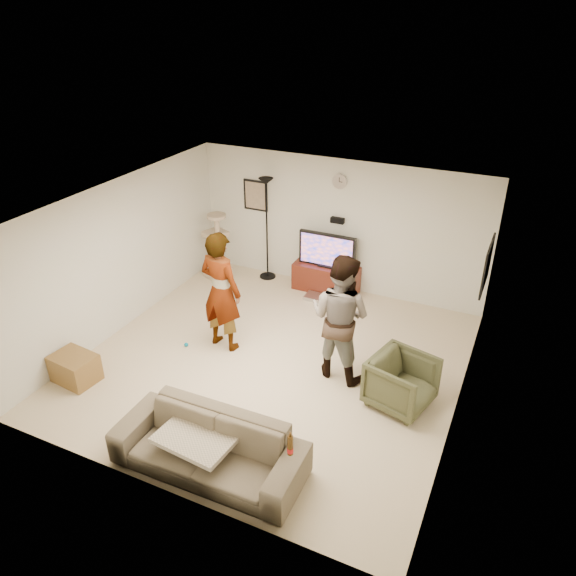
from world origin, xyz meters
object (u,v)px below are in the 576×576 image
at_px(person_left, 221,292).
at_px(person_right, 340,317).
at_px(cat_tree, 216,246).
at_px(beer_bottle, 290,445).
at_px(floor_lamp, 267,230).
at_px(tv, 327,250).
at_px(tv_stand, 326,278).
at_px(armchair, 401,382).
at_px(side_table, 75,368).
at_px(sofa, 209,447).

height_order(person_left, person_right, person_left).
bearing_deg(cat_tree, person_right, -30.88).
bearing_deg(person_right, beer_bottle, 107.30).
bearing_deg(floor_lamp, beer_bottle, -60.51).
bearing_deg(floor_lamp, tv, -2.03).
bearing_deg(person_left, beer_bottle, 142.23).
relative_size(tv_stand, armchair, 1.54).
height_order(tv, side_table, tv).
relative_size(person_left, side_table, 3.12).
xyz_separation_m(cat_tree, person_right, (3.28, -1.96, 0.28)).
relative_size(person_right, armchair, 2.37).
relative_size(sofa, side_table, 3.63).
distance_m(sofa, armchair, 2.72).
bearing_deg(person_left, tv_stand, -100.12).
bearing_deg(sofa, person_left, 116.32).
relative_size(person_right, sofa, 0.84).
distance_m(tv, cat_tree, 2.21).
bearing_deg(person_right, sofa, 82.96).
distance_m(tv, person_right, 2.59).
relative_size(beer_bottle, side_table, 0.40).
bearing_deg(floor_lamp, cat_tree, -155.14).
bearing_deg(cat_tree, tv, 9.76).
height_order(armchair, side_table, armchair).
xyz_separation_m(cat_tree, armchair, (4.31, -2.28, -0.31)).
xyz_separation_m(tv_stand, tv, (-0.00, 0.00, 0.58)).
bearing_deg(armchair, tv_stand, 53.38).
relative_size(cat_tree, person_right, 0.71).
bearing_deg(tv_stand, person_left, -108.34).
height_order(beer_bottle, side_table, beer_bottle).
bearing_deg(sofa, beer_bottle, -0.95).
xyz_separation_m(tv, floor_lamp, (-1.27, 0.04, 0.17)).
bearing_deg(floor_lamp, tv_stand, -2.03).
distance_m(tv_stand, person_right, 2.68).
height_order(sofa, side_table, sofa).
xyz_separation_m(person_left, side_table, (-1.49, -1.70, -0.77)).
distance_m(floor_lamp, beer_bottle, 5.51).
bearing_deg(cat_tree, beer_bottle, -50.44).
distance_m(tv, armchair, 3.44).
distance_m(person_left, person_right, 1.91).
height_order(tv, person_left, person_left).
xyz_separation_m(cat_tree, side_table, (-0.12, -3.75, -0.47)).
height_order(tv_stand, side_table, tv_stand).
distance_m(cat_tree, person_left, 2.48).
bearing_deg(person_left, armchair, -176.25).
distance_m(cat_tree, sofa, 5.09).
bearing_deg(sofa, tv_stand, 93.82).
relative_size(person_left, beer_bottle, 7.83).
bearing_deg(person_right, floor_lamp, -35.70).
height_order(tv_stand, armchair, armchair).
height_order(person_left, armchair, person_left).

